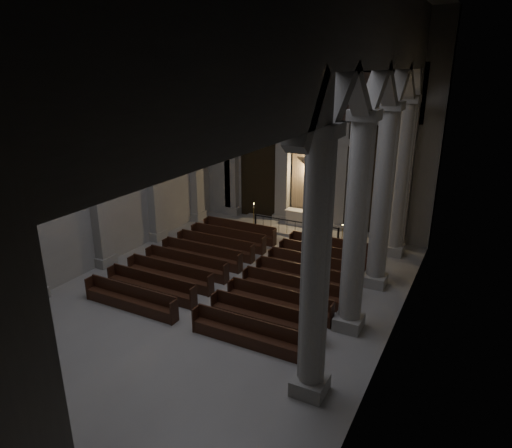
% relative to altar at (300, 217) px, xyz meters
% --- Properties ---
extents(room, '(24.00, 24.10, 12.00)m').
position_rel_altar_xyz_m(room, '(0.48, -11.21, 7.00)').
color(room, gray).
rests_on(room, ground).
extents(sanctuary_wall, '(14.00, 0.77, 12.00)m').
position_rel_altar_xyz_m(sanctuary_wall, '(0.48, 0.33, 6.02)').
color(sanctuary_wall, gray).
rests_on(sanctuary_wall, ground).
extents(right_arcade, '(1.00, 24.00, 12.00)m').
position_rel_altar_xyz_m(right_arcade, '(5.98, -9.88, 7.23)').
color(right_arcade, gray).
rests_on(right_arcade, ground).
extents(left_pilasters, '(0.60, 13.00, 8.03)m').
position_rel_altar_xyz_m(left_pilasters, '(-6.27, -7.71, 3.31)').
color(left_pilasters, gray).
rests_on(left_pilasters, ground).
extents(sanctuary_step, '(8.50, 2.60, 0.15)m').
position_rel_altar_xyz_m(sanctuary_step, '(0.48, -0.61, -0.52)').
color(sanctuary_step, gray).
rests_on(sanctuary_step, ground).
extents(altar, '(1.74, 0.70, 0.89)m').
position_rel_altar_xyz_m(altar, '(0.00, 0.00, 0.00)').
color(altar, beige).
rests_on(altar, sanctuary_step).
extents(altar_rail, '(5.18, 0.09, 1.02)m').
position_rel_altar_xyz_m(altar_rail, '(0.48, -1.86, 0.08)').
color(altar_rail, black).
rests_on(altar_rail, ground).
extents(candle_stand_left, '(0.27, 0.27, 1.62)m').
position_rel_altar_xyz_m(candle_stand_left, '(-2.27, -1.71, -0.16)').
color(candle_stand_left, '#B29436').
rests_on(candle_stand_left, ground).
extents(candle_stand_right, '(0.24, 0.24, 1.42)m').
position_rel_altar_xyz_m(candle_stand_right, '(3.38, -2.33, -0.21)').
color(candle_stand_right, '#B29436').
rests_on(candle_stand_right, ground).
extents(pews, '(9.86, 9.35, 0.99)m').
position_rel_altar_xyz_m(pews, '(0.48, -7.97, -0.27)').
color(pews, black).
rests_on(pews, ground).
extents(worshipper, '(0.52, 0.36, 1.35)m').
position_rel_altar_xyz_m(worshipper, '(2.35, -4.35, 0.08)').
color(worshipper, black).
rests_on(worshipper, ground).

